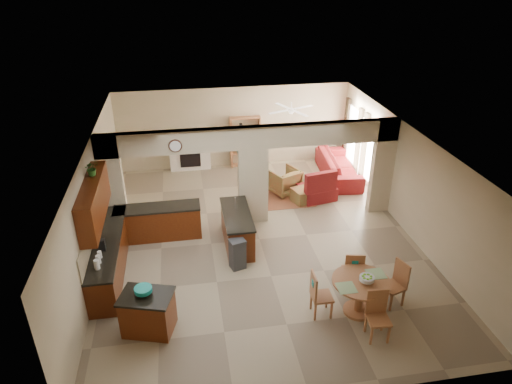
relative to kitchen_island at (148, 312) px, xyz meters
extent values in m
plane|color=gray|center=(2.74, 2.87, -0.44)|extent=(10.00, 10.00, 0.00)
plane|color=white|center=(2.74, 2.87, 2.36)|extent=(10.00, 10.00, 0.00)
plane|color=tan|center=(2.74, 7.87, 0.96)|extent=(8.00, 0.00, 8.00)
plane|color=tan|center=(2.74, -2.13, 0.96)|extent=(8.00, 0.00, 8.00)
plane|color=tan|center=(-1.26, 2.87, 0.96)|extent=(0.00, 10.00, 10.00)
plane|color=tan|center=(6.74, 2.87, 0.96)|extent=(0.00, 10.00, 10.00)
cube|color=tan|center=(-0.96, 3.87, 0.96)|extent=(0.60, 0.25, 2.80)
cube|color=tan|center=(2.74, 3.87, 0.66)|extent=(0.80, 0.25, 2.20)
cube|color=tan|center=(6.44, 3.87, 0.96)|extent=(0.60, 0.25, 2.80)
cube|color=tan|center=(2.74, 3.87, 2.06)|extent=(8.00, 0.25, 0.60)
cube|color=#411407|center=(-0.96, 2.07, -0.01)|extent=(0.60, 3.20, 0.86)
cube|color=black|center=(-0.96, 2.07, 0.45)|extent=(0.62, 3.22, 0.05)
cube|color=tan|center=(-1.24, 2.07, 0.76)|extent=(0.02, 3.20, 0.55)
cube|color=#411407|center=(0.14, 3.44, -0.01)|extent=(2.20, 0.60, 0.86)
cube|color=black|center=(0.14, 3.44, 0.45)|extent=(2.22, 0.62, 0.05)
cube|color=#411407|center=(-1.08, 2.07, 1.48)|extent=(0.35, 2.40, 0.90)
cube|color=#411407|center=(2.14, 2.77, -0.01)|extent=(0.65, 1.80, 0.86)
cube|color=black|center=(2.14, 2.77, 0.45)|extent=(0.70, 1.85, 0.05)
cube|color=silver|center=(2.14, 1.92, -0.02)|extent=(0.58, 0.04, 0.70)
cylinder|color=#462317|center=(0.74, 3.72, 2.01)|extent=(0.34, 0.03, 0.34)
cube|color=brown|center=(3.94, 4.97, -0.43)|extent=(1.60, 1.30, 0.01)
cube|color=silver|center=(1.14, 7.71, 0.11)|extent=(1.40, 0.28, 1.10)
cube|color=black|center=(1.14, 7.57, 0.06)|extent=(0.70, 0.04, 0.70)
cube|color=silver|center=(1.14, 7.69, 0.71)|extent=(1.60, 0.35, 0.10)
cube|color=brown|center=(3.09, 7.69, 0.46)|extent=(1.00, 0.32, 1.80)
cube|color=white|center=(6.71, 5.17, 0.76)|extent=(0.02, 0.90, 1.90)
cube|color=white|center=(6.71, 6.87, 0.76)|extent=(0.02, 0.90, 1.90)
cube|color=white|center=(6.71, 6.02, 0.61)|extent=(0.02, 0.70, 2.10)
cube|color=#431B1B|center=(6.67, 4.57, 0.76)|extent=(0.10, 0.28, 2.30)
cube|color=#431B1B|center=(6.67, 5.77, 0.76)|extent=(0.10, 0.28, 2.30)
cube|color=#431B1B|center=(6.67, 6.27, 0.76)|extent=(0.10, 0.28, 2.30)
cube|color=#431B1B|center=(6.67, 7.47, 0.76)|extent=(0.10, 0.28, 2.30)
cylinder|color=white|center=(4.24, 5.87, 2.12)|extent=(1.00, 1.00, 0.10)
cube|color=#411407|center=(0.00, 0.00, -0.03)|extent=(1.10, 0.91, 0.82)
cube|color=black|center=(0.00, 0.00, 0.41)|extent=(1.16, 0.97, 0.05)
cylinder|color=#138882|center=(-0.04, 0.04, 0.51)|extent=(0.34, 0.34, 0.16)
cube|color=#303133|center=(2.01, 1.75, -0.08)|extent=(0.41, 0.37, 0.72)
cylinder|color=brown|center=(4.30, -0.21, 0.36)|extent=(1.19, 1.19, 0.04)
cylinder|color=brown|center=(4.30, -0.21, -0.03)|extent=(0.17, 0.17, 0.77)
cylinder|color=brown|center=(4.30, -0.21, -0.40)|extent=(0.61, 0.61, 0.07)
cylinder|color=#6AC229|center=(4.38, -0.27, 0.46)|extent=(0.30, 0.30, 0.16)
imported|color=maroon|center=(6.04, 6.22, -0.04)|extent=(2.81, 1.32, 0.80)
cube|color=maroon|center=(4.89, 4.85, -0.23)|extent=(1.17, 1.03, 0.41)
imported|color=maroon|center=(3.99, 5.43, -0.04)|extent=(1.13, 1.14, 0.79)
cube|color=maroon|center=(4.40, 4.71, -0.23)|extent=(0.73, 0.73, 0.42)
imported|color=#235316|center=(-1.08, 2.46, 2.10)|extent=(0.37, 0.35, 0.34)
cube|color=brown|center=(4.42, 0.57, 0.01)|extent=(0.50, 0.50, 0.05)
cube|color=brown|center=(4.62, 0.70, -0.22)|extent=(0.04, 0.04, 0.44)
cube|color=brown|center=(4.29, 0.77, -0.22)|extent=(0.04, 0.04, 0.44)
cube|color=brown|center=(4.55, 0.36, -0.22)|extent=(0.04, 0.04, 0.44)
cube|color=brown|center=(4.22, 0.44, -0.22)|extent=(0.04, 0.04, 0.44)
cube|color=brown|center=(4.38, 0.38, 0.31)|extent=(0.42, 0.13, 0.55)
cube|color=#138882|center=(4.37, 0.36, 0.38)|extent=(0.14, 0.04, 0.14)
cube|color=brown|center=(5.09, -0.08, 0.01)|extent=(0.53, 0.53, 0.05)
cube|color=brown|center=(4.87, 0.03, -0.22)|extent=(0.04, 0.04, 0.44)
cube|color=brown|center=(4.98, -0.30, -0.22)|extent=(0.04, 0.04, 0.44)
cube|color=brown|center=(5.20, 0.13, -0.22)|extent=(0.04, 0.04, 0.44)
cube|color=brown|center=(5.30, -0.19, -0.22)|extent=(0.04, 0.04, 0.44)
cube|color=brown|center=(5.27, -0.02, 0.31)|extent=(0.17, 0.41, 0.55)
cube|color=#138882|center=(5.29, -0.02, 0.38)|extent=(0.05, 0.14, 0.14)
cube|color=brown|center=(4.39, -0.96, 0.01)|extent=(0.45, 0.45, 0.05)
cube|color=brown|center=(4.21, -1.12, -0.22)|extent=(0.04, 0.04, 0.44)
cube|color=brown|center=(4.55, -1.14, -0.22)|extent=(0.04, 0.04, 0.44)
cube|color=brown|center=(4.23, -0.78, -0.22)|extent=(0.04, 0.04, 0.44)
cube|color=brown|center=(4.57, -0.80, -0.22)|extent=(0.04, 0.04, 0.44)
cube|color=brown|center=(4.40, -0.77, 0.31)|extent=(0.42, 0.07, 0.55)
cube|color=#138882|center=(4.40, -0.75, 0.38)|extent=(0.14, 0.02, 0.14)
cube|color=brown|center=(3.51, -0.13, 0.01)|extent=(0.43, 0.43, 0.05)
cube|color=brown|center=(3.67, -0.31, -0.22)|extent=(0.04, 0.04, 0.44)
cube|color=brown|center=(3.68, 0.03, -0.22)|extent=(0.04, 0.04, 0.44)
cube|color=brown|center=(3.33, -0.30, -0.22)|extent=(0.04, 0.04, 0.44)
cube|color=brown|center=(3.34, 0.04, -0.22)|extent=(0.04, 0.04, 0.44)
cube|color=brown|center=(3.32, -0.13, 0.31)|extent=(0.05, 0.42, 0.55)
cube|color=#138882|center=(3.29, -0.13, 0.38)|extent=(0.01, 0.14, 0.14)
camera|label=1|loc=(0.94, -7.14, 6.23)|focal=32.00mm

